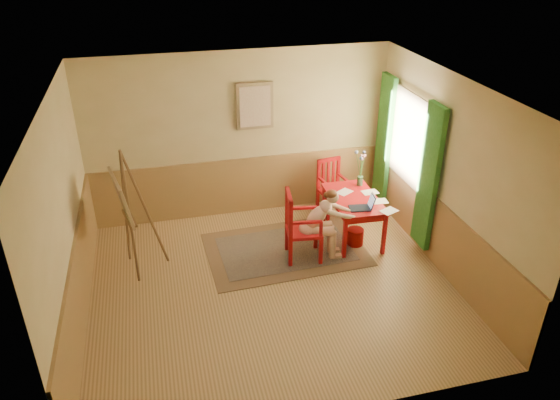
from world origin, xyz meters
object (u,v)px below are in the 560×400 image
object	(u,v)px
chair_left	(300,226)
chair_back	(332,187)
table	(354,203)
easel	(125,202)
laptop	(364,206)
figure	(321,221)

from	to	relation	value
chair_left	chair_back	world-z (taller)	chair_left
table	easel	world-z (taller)	easel
chair_left	laptop	xyz separation A→B (m)	(0.98, -0.00, 0.22)
table	laptop	size ratio (longest dim) A/B	3.15
figure	easel	size ratio (longest dim) A/B	0.60
table	chair_left	world-z (taller)	chair_left
laptop	figure	bearing A→B (deg)	-176.18
figure	easel	world-z (taller)	easel
chair_back	figure	xyz separation A→B (m)	(-0.61, -1.28, 0.14)
chair_back	chair_left	bearing A→B (deg)	-126.82
chair_back	easel	distance (m)	3.53
chair_back	figure	distance (m)	1.42
chair_left	figure	bearing A→B (deg)	-8.83
figure	laptop	world-z (taller)	figure
table	laptop	distance (m)	0.39
chair_left	chair_back	distance (m)	1.54
chair_back	laptop	world-z (taller)	chair_back
chair_left	laptop	size ratio (longest dim) A/B	2.82
table	chair_left	xyz separation A→B (m)	(-0.97, -0.36, -0.08)
laptop	chair_left	bearing A→B (deg)	179.80
chair_left	easel	distance (m)	2.51
chair_back	easel	world-z (taller)	easel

